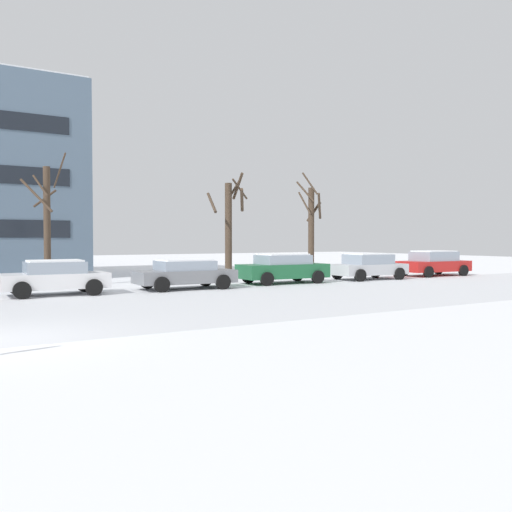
# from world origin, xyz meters

# --- Properties ---
(parked_car_white) EXTENTS (3.99, 2.19, 1.36)m
(parked_car_white) POSITION_xyz_m (3.00, 9.20, 0.70)
(parked_car_white) COLOR white
(parked_car_white) RESTS_ON ground
(parked_car_gray) EXTENTS (4.31, 2.26, 1.29)m
(parked_car_gray) POSITION_xyz_m (8.34, 8.97, 0.67)
(parked_car_gray) COLOR slate
(parked_car_gray) RESTS_ON ground
(parked_car_green) EXTENTS (4.47, 2.19, 1.45)m
(parked_car_green) POSITION_xyz_m (13.68, 9.29, 0.75)
(parked_car_green) COLOR #1E6038
(parked_car_green) RESTS_ON ground
(parked_car_silver) EXTENTS (4.16, 2.26, 1.40)m
(parked_car_silver) POSITION_xyz_m (19.02, 9.05, 0.72)
(parked_car_silver) COLOR silver
(parked_car_silver) RESTS_ON ground
(parked_car_red) EXTENTS (4.44, 2.26, 1.48)m
(parked_car_red) POSITION_xyz_m (24.37, 9.23, 0.75)
(parked_car_red) COLOR red
(parked_car_red) RESTS_ON ground
(tree_far_right) EXTENTS (2.32, 2.28, 5.76)m
(tree_far_right) POSITION_xyz_m (12.95, 13.44, 2.97)
(tree_far_right) COLOR #423326
(tree_far_right) RESTS_ON ground
(tree_far_left) EXTENTS (1.89, 1.89, 6.00)m
(tree_far_left) POSITION_xyz_m (3.39, 12.79, 2.86)
(tree_far_left) COLOR #423326
(tree_far_left) RESTS_ON ground
(tree_far_mid) EXTENTS (1.60, 1.47, 6.08)m
(tree_far_mid) POSITION_xyz_m (18.41, 13.27, 2.88)
(tree_far_mid) COLOR #423326
(tree_far_mid) RESTS_ON ground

